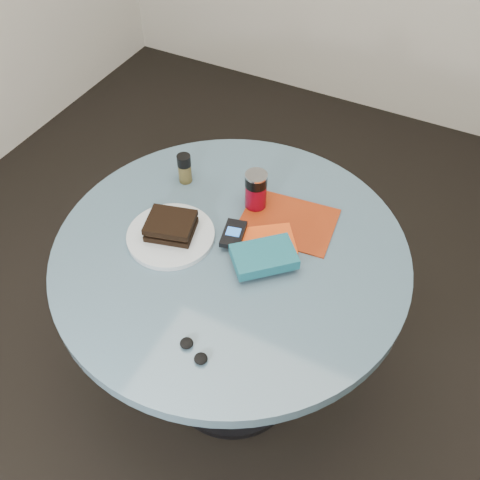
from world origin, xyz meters
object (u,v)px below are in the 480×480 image
at_px(novel, 264,257).
at_px(sandwich, 171,226).
at_px(plate, 171,236).
at_px(soda_can, 256,190).
at_px(headphones, 194,351).
at_px(pepper_grinder, 185,168).
at_px(magazine, 288,221).
at_px(red_book, 263,243).
at_px(table, 231,284).
at_px(mp3_player, 233,234).

bearing_deg(novel, sandwich, 141.23).
bearing_deg(novel, plate, 143.06).
relative_size(soda_can, headphones, 1.31).
height_order(pepper_grinder, novel, pepper_grinder).
distance_m(plate, pepper_grinder, 0.25).
height_order(magazine, novel, novel).
xyz_separation_m(soda_can, novel, (0.12, -0.20, -0.03)).
xyz_separation_m(sandwich, red_book, (0.25, 0.08, -0.03)).
bearing_deg(plate, novel, 5.57).
xyz_separation_m(sandwich, pepper_grinder, (-0.09, 0.22, 0.01)).
bearing_deg(pepper_grinder, soda_can, -0.58).
xyz_separation_m(plate, soda_can, (0.16, 0.23, 0.05)).
distance_m(sandwich, headphones, 0.39).
distance_m(pepper_grinder, magazine, 0.36).
height_order(pepper_grinder, magazine, pepper_grinder).
bearing_deg(red_book, table, 178.65).
height_order(plate, sandwich, sandwich).
xyz_separation_m(table, mp3_player, (-0.01, 0.03, 0.19)).
xyz_separation_m(pepper_grinder, mp3_player, (0.25, -0.16, -0.02)).
xyz_separation_m(table, plate, (-0.17, -0.04, 0.17)).
bearing_deg(novel, table, 130.68).
bearing_deg(table, pepper_grinder, 143.86).
height_order(sandwich, novel, sandwich).
xyz_separation_m(plate, magazine, (0.27, 0.21, -0.01)).
xyz_separation_m(plate, pepper_grinder, (-0.09, 0.23, 0.04)).
bearing_deg(pepper_grinder, sandwich, -68.56).
distance_m(sandwich, red_book, 0.26).
bearing_deg(table, magazine, 58.88).
bearing_deg(headphones, soda_can, 99.81).
relative_size(table, headphones, 10.68).
bearing_deg(table, novel, -6.81).
height_order(magazine, mp3_player, mp3_player).
distance_m(soda_can, pepper_grinder, 0.25).
height_order(sandwich, mp3_player, sandwich).
xyz_separation_m(plate, mp3_player, (0.16, 0.07, 0.02)).
height_order(table, soda_can, soda_can).
bearing_deg(soda_can, plate, -124.74).
relative_size(sandwich, novel, 0.93).
relative_size(novel, mp3_player, 1.50).
relative_size(plate, pepper_grinder, 2.53).
bearing_deg(soda_can, table, -86.00).
bearing_deg(table, plate, -166.73).
distance_m(red_book, headphones, 0.38).
distance_m(plate, red_book, 0.26).
relative_size(plate, sandwich, 1.61).
relative_size(plate, headphones, 2.66).
bearing_deg(red_book, magazine, 41.85).
relative_size(table, sandwich, 6.47).
bearing_deg(sandwich, magazine, 36.08).
relative_size(sandwich, red_book, 0.88).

